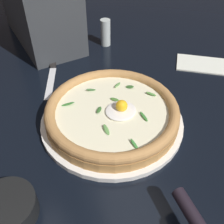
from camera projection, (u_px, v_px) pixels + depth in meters
ground_plane at (95, 123)px, 0.63m from camera, size 2.40×2.40×0.03m
pizza_plate at (112, 120)px, 0.61m from camera, size 0.32×0.32×0.01m
pizza at (112, 112)px, 0.59m from camera, size 0.30×0.30×0.05m
side_bowl at (7, 208)px, 0.43m from camera, size 0.10×0.10×0.04m
table_knife at (53, 67)px, 0.77m from camera, size 0.13×0.20×0.01m
folded_napkin at (201, 64)px, 0.79m from camera, size 0.16×0.16×0.01m
pepper_shaker at (105, 33)px, 0.85m from camera, size 0.03×0.03×0.08m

